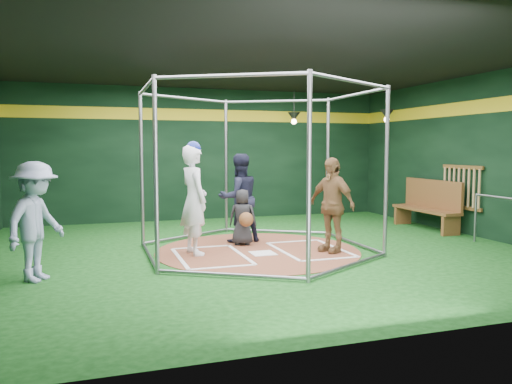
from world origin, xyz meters
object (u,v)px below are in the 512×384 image
object	(u,v)px
visitor_leopard	(331,205)
batter_figure	(194,199)
umpire	(239,198)
dugout_bench	(429,204)

from	to	relation	value
visitor_leopard	batter_figure	bearing A→B (deg)	-127.11
visitor_leopard	umpire	bearing A→B (deg)	-161.34
batter_figure	umpire	xyz separation A→B (m)	(1.10, 0.89, -0.11)
visitor_leopard	dugout_bench	size ratio (longest dim) A/B	0.86
batter_figure	dugout_bench	world-z (taller)	batter_figure
dugout_bench	visitor_leopard	bearing A→B (deg)	-153.98
batter_figure	visitor_leopard	world-z (taller)	batter_figure
umpire	visitor_leopard	bearing A→B (deg)	124.17
batter_figure	visitor_leopard	bearing A→B (deg)	-13.30
batter_figure	umpire	size ratio (longest dim) A/B	1.13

